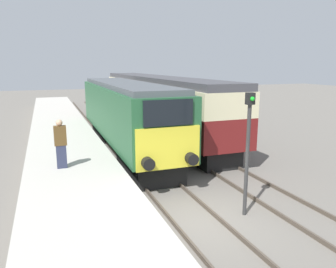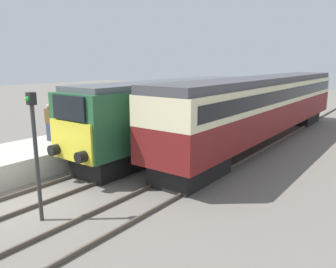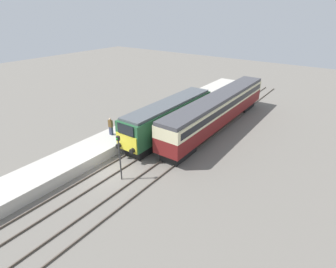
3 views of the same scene
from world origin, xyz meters
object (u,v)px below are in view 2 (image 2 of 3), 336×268
object	(u,v)px
locomotive	(172,112)
signal_post	(35,147)
passenger_carriage	(266,103)
person_on_platform	(50,122)

from	to	relation	value
locomotive	signal_post	distance (m)	9.33
locomotive	signal_post	size ratio (longest dim) A/B	3.48
passenger_carriage	locomotive	bearing A→B (deg)	-124.34
locomotive	signal_post	xyz separation A→B (m)	(1.70, -9.17, 0.20)
person_on_platform	passenger_carriage	bearing A→B (deg)	55.00
signal_post	passenger_carriage	bearing A→B (deg)	83.15
locomotive	person_on_platform	bearing A→B (deg)	-125.63
locomotive	person_on_platform	size ratio (longest dim) A/B	7.52
passenger_carriage	signal_post	world-z (taller)	passenger_carriage
passenger_carriage	person_on_platform	size ratio (longest dim) A/B	11.41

